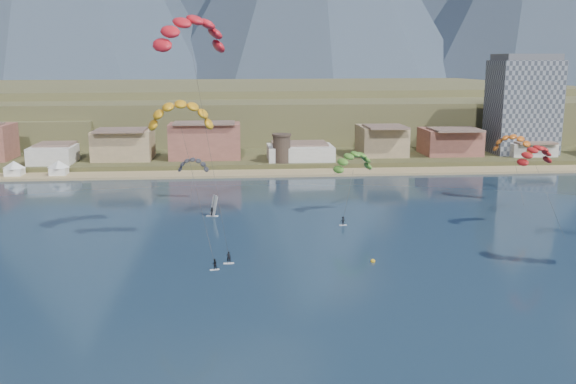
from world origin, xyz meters
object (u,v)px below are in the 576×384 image
at_px(watchtower, 282,148).
at_px(kitesurfer_yellow, 181,111).
at_px(buoy, 373,261).
at_px(windsurfer, 213,210).
at_px(apartment_tower, 523,105).
at_px(kitesurfer_green, 353,159).
at_px(kitesurfer_red, 191,28).

relative_size(watchtower, kitesurfer_yellow, 0.31).
bearing_deg(buoy, windsurfer, 128.81).
bearing_deg(watchtower, apartment_tower, 9.93).
relative_size(kitesurfer_yellow, kitesurfer_green, 1.80).
bearing_deg(kitesurfer_red, kitesurfer_green, 30.87).
bearing_deg(kitesurfer_green, apartment_tower, 46.14).
distance_m(watchtower, kitesurfer_green, 59.31).
height_order(apartment_tower, kitesurfer_green, apartment_tower).
relative_size(kitesurfer_yellow, windsurfer, 6.33).
distance_m(watchtower, kitesurfer_yellow, 83.56).
bearing_deg(kitesurfer_red, apartment_tower, 42.04).
xyz_separation_m(apartment_tower, kitesurfer_red, (-100.91, -90.99, 19.44)).
xyz_separation_m(kitesurfer_red, windsurfer, (2.20, 19.49, -35.85)).
xyz_separation_m(watchtower, kitesurfer_green, (10.73, -58.07, 5.51)).
height_order(apartment_tower, windsurfer, apartment_tower).
bearing_deg(apartment_tower, buoy, -124.48).
relative_size(kitesurfer_green, buoy, 20.07).
distance_m(watchtower, kitesurfer_red, 85.55).
xyz_separation_m(watchtower, kitesurfer_red, (-20.91, -76.99, 30.89)).
relative_size(apartment_tower, kitesurfer_yellow, 1.14).
height_order(kitesurfer_red, buoy, kitesurfer_red).
distance_m(watchtower, windsurfer, 60.67).
bearing_deg(kitesurfer_yellow, buoy, -21.63).
distance_m(kitesurfer_yellow, windsurfer, 30.84).
distance_m(apartment_tower, watchtower, 82.02).
relative_size(windsurfer, buoy, 5.71).
bearing_deg(kitesurfer_yellow, kitesurfer_red, 36.48).
bearing_deg(apartment_tower, watchtower, -170.07).
bearing_deg(kitesurfer_green, kitesurfer_red, -149.13).
bearing_deg(buoy, watchtower, 95.07).
relative_size(kitesurfer_green, windsurfer, 3.51).
height_order(apartment_tower, watchtower, apartment_tower).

